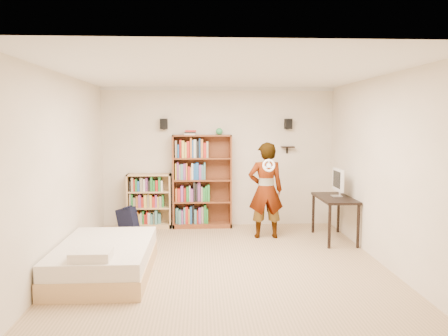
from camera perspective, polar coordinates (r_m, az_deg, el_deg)
The scene contains 14 objects.
ground at distance 6.36m, azimuth 0.23°, elevation -12.64°, with size 4.50×5.00×0.01m, color tan.
room_shell at distance 6.03m, azimuth 0.23°, elevation 3.42°, with size 4.52×5.02×2.71m.
crown_molding at distance 6.06m, azimuth 0.24°, elevation 12.03°, with size 4.50×5.00×0.06m.
speaker_left at distance 8.45m, azimuth -7.87°, elevation 5.73°, with size 0.14×0.12×0.20m, color black.
speaker_right at distance 8.59m, azimuth 8.39°, elevation 5.73°, with size 0.14×0.12×0.20m, color black.
wall_shelf at distance 8.61m, azimuth 8.33°, elevation 2.73°, with size 0.25×0.16×0.03m, color black.
tall_bookshelf at distance 8.43m, azimuth -2.86°, elevation -1.75°, with size 1.13×0.33×1.79m, color brown, non-canonical shape.
low_bookshelf at distance 8.56m, azimuth -9.73°, elevation -4.25°, with size 0.83×0.31×1.04m, color tan, non-canonical shape.
computer_desk at distance 7.83m, azimuth 14.21°, elevation -6.40°, with size 0.55×1.10×0.75m, color black, non-canonical shape.
imac at distance 7.79m, azimuth 14.54°, elevation -1.87°, with size 0.10×0.48×0.48m, color white, non-canonical shape.
daybed at distance 6.12m, azimuth -15.31°, elevation -10.94°, with size 1.20×1.85×0.55m, color white, non-canonical shape.
person at distance 7.70m, azimuth 5.47°, elevation -2.91°, with size 0.62×0.40×1.69m, color black.
wii_wheel at distance 7.33m, azimuth 5.87°, elevation 0.33°, with size 0.22×0.22×0.04m, color white.
navy_bag at distance 8.20m, azimuth -12.44°, elevation -6.70°, with size 0.37×0.24×0.50m, color black, non-canonical shape.
Camera 1 is at (-0.34, -6.02, 2.04)m, focal length 35.00 mm.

